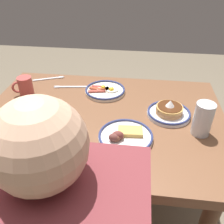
# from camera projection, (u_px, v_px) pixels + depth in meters

# --- Properties ---
(ground_plane) EXTENTS (6.00, 6.00, 0.00)m
(ground_plane) POSITION_uv_depth(u_px,v_px,m) (105.00, 211.00, 1.60)
(ground_plane) COLOR #6F6350
(dining_table) EXTENTS (1.18, 0.85, 0.76)m
(dining_table) POSITION_uv_depth(u_px,v_px,m) (102.00, 133.00, 1.24)
(dining_table) COLOR brown
(dining_table) RESTS_ON ground_plane
(plate_near_main) EXTENTS (0.22, 0.22, 0.04)m
(plate_near_main) POSITION_uv_depth(u_px,v_px,m) (105.00, 90.00, 1.36)
(plate_near_main) COLOR silver
(plate_near_main) RESTS_ON dining_table
(plate_center_pancakes) EXTENTS (0.23, 0.23, 0.05)m
(plate_center_pancakes) POSITION_uv_depth(u_px,v_px,m) (125.00, 136.00, 1.03)
(plate_center_pancakes) COLOR white
(plate_center_pancakes) RESTS_ON dining_table
(plate_far_companion) EXTENTS (0.21, 0.21, 0.08)m
(plate_far_companion) POSITION_uv_depth(u_px,v_px,m) (169.00, 112.00, 1.17)
(plate_far_companion) COLOR white
(plate_far_companion) RESTS_ON dining_table
(coffee_mug) EXTENTS (0.10, 0.08, 0.10)m
(coffee_mug) POSITION_uv_depth(u_px,v_px,m) (25.00, 86.00, 1.33)
(coffee_mug) COLOR #BF4C47
(coffee_mug) RESTS_ON dining_table
(drinking_glass) EXTENTS (0.08, 0.08, 0.15)m
(drinking_glass) POSITION_uv_depth(u_px,v_px,m) (203.00, 121.00, 1.03)
(drinking_glass) COLOR silver
(drinking_glass) RESTS_ON dining_table
(cell_phone) EXTENTS (0.16, 0.14, 0.01)m
(cell_phone) POSITION_uv_depth(u_px,v_px,m) (58.00, 112.00, 1.20)
(cell_phone) COLOR black
(cell_phone) RESTS_ON dining_table
(fork_near) EXTENTS (0.18, 0.09, 0.01)m
(fork_near) POSITION_uv_depth(u_px,v_px,m) (49.00, 79.00, 1.51)
(fork_near) COLOR silver
(fork_near) RESTS_ON dining_table
(fork_far) EXTENTS (0.20, 0.04, 0.01)m
(fork_far) POSITION_uv_depth(u_px,v_px,m) (71.00, 87.00, 1.42)
(fork_far) COLOR silver
(fork_far) RESTS_ON dining_table
(tea_spoon) EXTENTS (0.20, 0.07, 0.01)m
(tea_spoon) POSITION_uv_depth(u_px,v_px,m) (73.00, 143.00, 1.01)
(tea_spoon) COLOR silver
(tea_spoon) RESTS_ON dining_table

